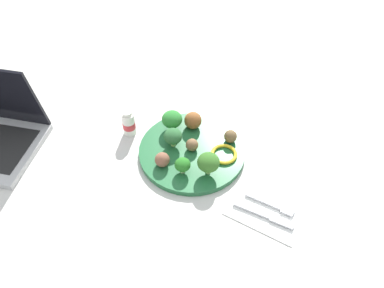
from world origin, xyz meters
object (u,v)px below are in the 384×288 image
(meatball_near_rim, at_px, (193,120))
(meatball_back_left, at_px, (194,144))
(plate, at_px, (192,151))
(broccoli_floret_back_right, at_px, (173,136))
(fork, at_px, (272,204))
(knife, at_px, (266,216))
(meatball_center, at_px, (162,160))
(meatball_front_left, at_px, (231,136))
(broccoli_floret_near_rim, at_px, (208,163))
(broccoli_floret_mid_right, at_px, (172,119))
(broccoli_floret_far_rim, at_px, (183,165))
(napkin, at_px, (266,210))
(yogurt_bottle, at_px, (129,124))
(pepper_ring_mid_left, at_px, (224,154))

(meatball_near_rim, height_order, meatball_back_left, meatball_near_rim)
(plate, xyz_separation_m, broccoli_floret_back_right, (-0.05, -0.02, 0.04))
(fork, distance_m, knife, 0.04)
(plate, distance_m, fork, 0.25)
(meatball_center, distance_m, knife, 0.29)
(broccoli_floret_back_right, distance_m, meatball_near_rim, 0.09)
(meatball_front_left, distance_m, fork, 0.22)
(broccoli_floret_back_right, xyz_separation_m, meatball_front_left, (0.11, 0.10, -0.02))
(plate, height_order, broccoli_floret_near_rim, broccoli_floret_near_rim)
(broccoli_floret_mid_right, relative_size, meatball_center, 1.50)
(broccoli_floret_mid_right, bearing_deg, broccoli_floret_far_rim, -41.64)
(meatball_near_rim, distance_m, meatball_front_left, 0.11)
(broccoli_floret_near_rim, distance_m, meatball_near_rim, 0.17)
(napkin, height_order, yogurt_bottle, yogurt_bottle)
(broccoli_floret_back_right, bearing_deg, broccoli_floret_near_rim, -9.39)
(meatball_center, height_order, yogurt_bottle, yogurt_bottle)
(broccoli_floret_back_right, bearing_deg, napkin, -4.15)
(broccoli_floret_far_rim, bearing_deg, fork, 13.52)
(meatball_near_rim, height_order, fork, meatball_near_rim)
(meatball_near_rim, bearing_deg, meatball_center, -82.56)
(pepper_ring_mid_left, relative_size, fork, 0.57)
(meatball_center, xyz_separation_m, napkin, (0.27, 0.05, -0.03))
(meatball_front_left, distance_m, yogurt_bottle, 0.28)
(meatball_center, relative_size, meatball_back_left, 1.14)
(meatball_back_left, height_order, pepper_ring_mid_left, meatball_back_left)
(plate, height_order, broccoli_floret_mid_right, broccoli_floret_mid_right)
(meatball_center, distance_m, fork, 0.29)
(broccoli_floret_mid_right, height_order, broccoli_floret_far_rim, broccoli_floret_mid_right)
(broccoli_floret_far_rim, xyz_separation_m, meatball_near_rim, (-0.08, 0.14, -0.00))
(broccoli_floret_back_right, relative_size, meatball_front_left, 1.51)
(plate, distance_m, yogurt_bottle, 0.19)
(broccoli_floret_far_rim, distance_m, fork, 0.23)
(plate, xyz_separation_m, meatball_front_left, (0.06, 0.09, 0.03))
(pepper_ring_mid_left, bearing_deg, meatball_center, -131.92)
(broccoli_floret_mid_right, xyz_separation_m, yogurt_bottle, (-0.09, -0.07, -0.02))
(broccoli_floret_back_right, bearing_deg, meatball_center, -73.40)
(broccoli_floret_far_rim, xyz_separation_m, fork, (0.22, 0.05, -0.03))
(pepper_ring_mid_left, distance_m, fork, 0.18)
(broccoli_floret_near_rim, relative_size, knife, 0.42)
(broccoli_floret_near_rim, bearing_deg, napkin, -0.09)
(broccoli_floret_mid_right, bearing_deg, meatball_back_left, -15.25)
(broccoli_floret_near_rim, bearing_deg, pepper_ring_mid_left, 89.84)
(meatball_center, distance_m, pepper_ring_mid_left, 0.16)
(fork, bearing_deg, broccoli_floret_back_right, 179.56)
(meatball_front_left, distance_m, knife, 0.24)
(broccoli_floret_far_rim, distance_m, meatball_center, 0.06)
(broccoli_floret_near_rim, height_order, meatball_near_rim, broccoli_floret_near_rim)
(broccoli_floret_back_right, distance_m, meatball_back_left, 0.06)
(meatball_near_rim, distance_m, yogurt_bottle, 0.18)
(broccoli_floret_near_rim, relative_size, meatball_center, 1.63)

